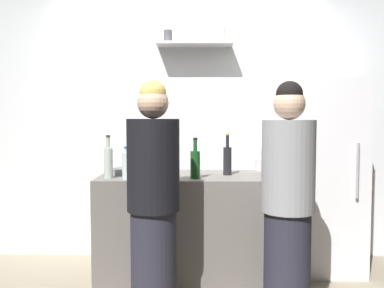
% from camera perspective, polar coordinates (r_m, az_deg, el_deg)
% --- Properties ---
extents(back_wall_assembly, '(4.80, 0.32, 2.60)m').
position_cam_1_polar(back_wall_assembly, '(4.01, -0.47, 2.94)').
color(back_wall_assembly, white).
rests_on(back_wall_assembly, ground).
extents(refrigerator, '(0.57, 0.63, 1.68)m').
position_cam_1_polar(refrigerator, '(3.82, 18.18, -4.22)').
color(refrigerator, white).
rests_on(refrigerator, ground).
extents(counter, '(1.47, 0.69, 0.89)m').
position_cam_1_polar(counter, '(3.38, -0.00, -11.85)').
color(counter, '#66605B').
rests_on(counter, ground).
extents(baking_pan, '(0.34, 0.24, 0.05)m').
position_cam_1_polar(baking_pan, '(3.39, -7.93, -3.74)').
color(baking_pan, gray).
rests_on(baking_pan, counter).
extents(utensil_holder, '(0.09, 0.09, 0.21)m').
position_cam_1_polar(utensil_holder, '(3.60, 9.53, -2.88)').
color(utensil_holder, '#B2B2B7').
rests_on(utensil_holder, counter).
extents(wine_bottle_green_glass, '(0.07, 0.07, 0.31)m').
position_cam_1_polar(wine_bottle_green_glass, '(3.08, 0.45, -2.71)').
color(wine_bottle_green_glass, '#19471E').
rests_on(wine_bottle_green_glass, counter).
extents(wine_bottle_dark_glass, '(0.07, 0.07, 0.34)m').
position_cam_1_polar(wine_bottle_dark_glass, '(3.30, 4.96, -2.16)').
color(wine_bottle_dark_glass, black).
rests_on(wine_bottle_dark_glass, counter).
extents(wine_bottle_amber_glass, '(0.07, 0.07, 0.31)m').
position_cam_1_polar(wine_bottle_amber_glass, '(3.29, -11.64, -2.29)').
color(wine_bottle_amber_glass, '#472814').
rests_on(wine_bottle_amber_glass, counter).
extents(wine_bottle_pale_glass, '(0.07, 0.07, 0.33)m').
position_cam_1_polar(wine_bottle_pale_glass, '(3.16, -11.60, -2.46)').
color(wine_bottle_pale_glass, '#B2BFB2').
rests_on(wine_bottle_pale_glass, counter).
extents(water_bottle_plastic, '(0.09, 0.09, 0.25)m').
position_cam_1_polar(water_bottle_plastic, '(3.10, -8.93, -2.84)').
color(water_bottle_plastic, silver).
rests_on(water_bottle_plastic, counter).
extents(person_grey_hoodie, '(0.34, 0.34, 1.58)m').
position_cam_1_polar(person_grey_hoodie, '(2.73, 13.24, -8.53)').
color(person_grey_hoodie, '#262633').
rests_on(person_grey_hoodie, ground).
extents(person_blonde, '(0.34, 0.34, 1.59)m').
position_cam_1_polar(person_blonde, '(2.69, -5.41, -8.54)').
color(person_blonde, '#262633').
rests_on(person_blonde, ground).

